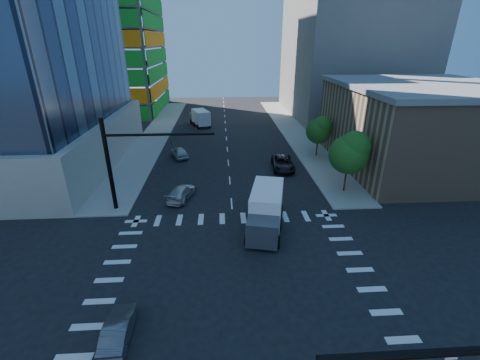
{
  "coord_description": "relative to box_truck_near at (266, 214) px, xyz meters",
  "views": [
    {
      "loc": [
        -0.92,
        -17.3,
        15.39
      ],
      "look_at": [
        0.63,
        8.0,
        4.36
      ],
      "focal_mm": 24.0,
      "sensor_mm": 36.0,
      "label": 1
    }
  ],
  "objects": [
    {
      "name": "car_sb_cross",
      "position": [
        -9.68,
        -10.73,
        -0.91
      ],
      "size": [
        1.48,
        3.92,
        1.28
      ],
      "primitive_type": "imported",
      "rotation": [
        0.0,
        0.0,
        3.17
      ],
      "color": "#525157",
      "rests_on": "ground"
    },
    {
      "name": "bg_building_ne",
      "position": [
        24.21,
        48.12,
        12.45
      ],
      "size": [
        24.0,
        30.0,
        28.0
      ],
      "primitive_type": "cube",
      "color": "slate",
      "rests_on": "ground"
    },
    {
      "name": "road_markings",
      "position": [
        -2.79,
        -6.88,
        -1.55
      ],
      "size": [
        20.0,
        20.0,
        0.01
      ],
      "primitive_type": "cube",
      "color": "silver",
      "rests_on": "ground"
    },
    {
      "name": "sidewalk_nw",
      "position": [
        -15.29,
        33.12,
        -1.48
      ],
      "size": [
        5.0,
        60.0,
        0.15
      ],
      "primitive_type": "cube",
      "color": "#9C9A93",
      "rests_on": "ground"
    },
    {
      "name": "car_sb_mid",
      "position": [
        -9.75,
        19.92,
        -0.79
      ],
      "size": [
        3.33,
        4.82,
        1.52
      ],
      "primitive_type": "imported",
      "rotation": [
        0.0,
        0.0,
        3.52
      ],
      "color": "#A5A7AD",
      "rests_on": "ground"
    },
    {
      "name": "ground",
      "position": [
        -2.79,
        -6.88,
        -1.55
      ],
      "size": [
        160.0,
        160.0,
        0.0
      ],
      "primitive_type": "plane",
      "color": "black",
      "rests_on": "ground"
    },
    {
      "name": "car_nb_far",
      "position": [
        4.23,
        14.41,
        -0.76
      ],
      "size": [
        3.02,
        5.89,
        1.59
      ],
      "primitive_type": "imported",
      "rotation": [
        0.0,
        0.0,
        -0.07
      ],
      "color": "black",
      "rests_on": "ground"
    },
    {
      "name": "tree_south",
      "position": [
        9.84,
        7.02,
        3.13
      ],
      "size": [
        4.16,
        4.16,
        6.82
      ],
      "color": "#382316",
      "rests_on": "sidewalk_ne"
    },
    {
      "name": "box_truck_far",
      "position": [
        -7.81,
        38.61,
        -0.15
      ],
      "size": [
        4.49,
        6.56,
        3.17
      ],
      "rotation": [
        0.0,
        0.0,
        3.49
      ],
      "color": "black",
      "rests_on": "ground"
    },
    {
      "name": "commercial_building",
      "position": [
        22.21,
        15.12,
        3.76
      ],
      "size": [
        20.5,
        22.5,
        10.6
      ],
      "color": "#947456",
      "rests_on": "ground"
    },
    {
      "name": "car_sb_near",
      "position": [
        -8.03,
        6.62,
        -0.86
      ],
      "size": [
        3.17,
        5.1,
        1.38
      ],
      "primitive_type": "imported",
      "rotation": [
        0.0,
        0.0,
        2.86
      ],
      "color": "#BCBCBC",
      "rests_on": "ground"
    },
    {
      "name": "sidewalk_ne",
      "position": [
        9.71,
        33.12,
        -1.48
      ],
      "size": [
        5.0,
        60.0,
        0.15
      ],
      "primitive_type": "cube",
      "color": "#9C9A93",
      "rests_on": "ground"
    },
    {
      "name": "box_truck_near",
      "position": [
        0.0,
        0.0,
        0.0
      ],
      "size": [
        4.26,
        7.16,
        3.51
      ],
      "rotation": [
        0.0,
        0.0,
        -0.22
      ],
      "color": "black",
      "rests_on": "ground"
    },
    {
      "name": "signal_mast_nw",
      "position": [
        -12.78,
        4.62,
        3.94
      ],
      "size": [
        10.2,
        0.4,
        9.0
      ],
      "color": "black",
      "rests_on": "sidewalk_nw"
    },
    {
      "name": "tree_north",
      "position": [
        10.14,
        19.02,
        2.43
      ],
      "size": [
        3.54,
        3.52,
        5.78
      ],
      "color": "#382316",
      "rests_on": "sidewalk_ne"
    }
  ]
}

